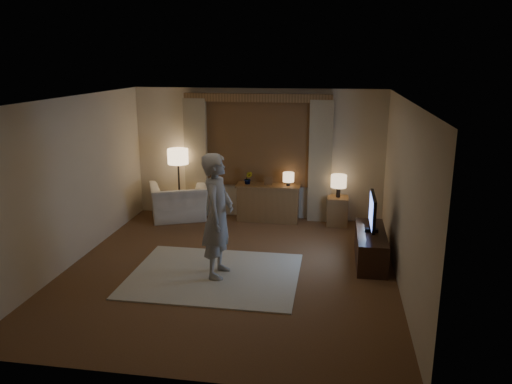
% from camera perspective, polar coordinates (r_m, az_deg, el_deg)
% --- Properties ---
extents(room, '(5.04, 5.54, 2.64)m').
position_cam_1_polar(room, '(7.84, -2.36, 1.58)').
color(room, brown).
rests_on(room, ground).
extents(rug, '(2.50, 2.00, 0.02)m').
position_cam_1_polar(rug, '(7.61, -4.78, -9.45)').
color(rug, beige).
rests_on(rug, floor).
extents(sideboard, '(1.20, 0.40, 0.70)m').
position_cam_1_polar(sideboard, '(9.96, 1.39, -1.34)').
color(sideboard, brown).
rests_on(sideboard, floor).
extents(picture_frame, '(0.16, 0.02, 0.20)m').
position_cam_1_polar(picture_frame, '(9.84, 1.40, 1.17)').
color(picture_frame, brown).
rests_on(picture_frame, sideboard).
extents(plant, '(0.17, 0.13, 0.30)m').
position_cam_1_polar(plant, '(9.89, -0.89, 1.54)').
color(plant, '#999999').
rests_on(plant, sideboard).
extents(table_lamp_sideboard, '(0.22, 0.22, 0.30)m').
position_cam_1_polar(table_lamp_sideboard, '(9.77, 3.73, 1.64)').
color(table_lamp_sideboard, black).
rests_on(table_lamp_sideboard, sideboard).
extents(floor_lamp, '(0.41, 0.41, 1.42)m').
position_cam_1_polar(floor_lamp, '(10.10, -8.90, 3.61)').
color(floor_lamp, black).
rests_on(floor_lamp, floor).
extents(armchair, '(1.38, 1.31, 0.71)m').
position_cam_1_polar(armchair, '(10.18, -8.85, -1.11)').
color(armchair, beige).
rests_on(armchair, floor).
extents(side_table, '(0.40, 0.40, 0.56)m').
position_cam_1_polar(side_table, '(9.84, 9.29, -2.16)').
color(side_table, brown).
rests_on(side_table, floor).
extents(table_lamp_side, '(0.30, 0.30, 0.44)m').
position_cam_1_polar(table_lamp_side, '(9.69, 9.43, 1.17)').
color(table_lamp_side, black).
rests_on(table_lamp_side, side_table).
extents(tv_stand, '(0.45, 1.40, 0.50)m').
position_cam_1_polar(tv_stand, '(8.21, 12.95, -6.10)').
color(tv_stand, black).
rests_on(tv_stand, floor).
extents(tv, '(0.20, 0.83, 0.60)m').
position_cam_1_polar(tv, '(8.02, 13.18, -2.21)').
color(tv, black).
rests_on(tv, tv_stand).
extents(person, '(0.48, 0.70, 1.85)m').
position_cam_1_polar(person, '(7.27, -4.38, -2.72)').
color(person, gray).
rests_on(person, rug).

